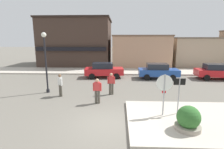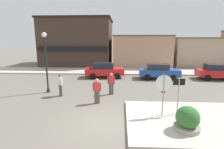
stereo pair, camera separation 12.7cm
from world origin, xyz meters
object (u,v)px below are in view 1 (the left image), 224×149
Objects in this scene: lamp_post at (45,54)px; parked_car_nearest at (104,70)px; stop_sign at (164,90)px; parked_car_third at (217,71)px; pedestrian_kerb_side at (97,90)px; pedestrian_crossing_near at (111,83)px; planter at (188,121)px; parked_car_second at (158,71)px; one_way_sign at (179,92)px; pedestrian_crossing_far at (60,84)px.

lamp_post reaches higher than parked_car_nearest.
parked_car_third is at bearing 50.62° from stop_sign.
pedestrian_crossing_near is at bearing 66.86° from pedestrian_kerb_side.
pedestrian_crossing_near reaches higher than planter.
pedestrian_crossing_near is (1.06, -5.74, 0.06)m from parked_car_nearest.
planter is at bearing -95.18° from parked_car_second.
stop_sign is at bearing -52.89° from pedestrian_crossing_near.
parked_car_second is 5.85m from parked_car_third.
planter is 12.63m from parked_car_third.
one_way_sign is at bearing -44.01° from pedestrian_crossing_near.
one_way_sign is at bearing -22.46° from pedestrian_crossing_far.
lamp_post is 2.82× the size of pedestrian_crossing_far.
lamp_post is 1.10× the size of parked_car_nearest.
one_way_sign is 0.51× the size of parked_car_third.
pedestrian_kerb_side reaches higher than parked_car_nearest.
lamp_post is at bearing 146.93° from planter.
parked_car_nearest is 5.62m from parked_car_second.
pedestrian_crossing_near is at bearing -79.49° from parked_car_nearest.
stop_sign is at bearing -26.57° from pedestrian_crossing_far.
lamp_post is (-7.71, 4.05, 1.44)m from stop_sign.
parked_car_nearest is at bearing 92.07° from pedestrian_kerb_side.
parked_car_nearest is 2.57× the size of pedestrian_kerb_side.
pedestrian_crossing_far is (-8.13, -5.95, 0.06)m from parked_car_second.
lamp_post is 1.10× the size of parked_car_third.
pedestrian_kerb_side reaches higher than parked_car_third.
parked_car_nearest is 7.59m from pedestrian_kerb_side.
stop_sign is 9.35m from parked_car_second.
pedestrian_kerb_side is at bearing -146.98° from parked_car_third.
stop_sign is at bearing 116.70° from planter.
pedestrian_kerb_side is (4.07, -2.13, -2.09)m from lamp_post.
parked_car_third is (7.54, 9.18, -0.71)m from stop_sign.
parked_car_third is (11.45, -0.32, 0.00)m from parked_car_nearest.
one_way_sign reaches higher than parked_car_nearest.
stop_sign is 0.57× the size of parked_car_second.
parked_car_second is at bearing -179.85° from parked_car_third.
pedestrian_crossing_far is (-6.44, 3.22, -0.65)m from stop_sign.
parked_car_nearest is 6.77m from pedestrian_crossing_far.
planter is 0.30× the size of parked_car_nearest.
parked_car_third is (6.72, 8.96, -0.52)m from one_way_sign.
lamp_post is 2.58m from pedestrian_crossing_far.
parked_car_second and parked_car_third have the same top height.
stop_sign is 1.43× the size of pedestrian_kerb_side.
planter is 5.53m from pedestrian_kerb_side.
one_way_sign is 7.87m from pedestrian_crossing_far.
stop_sign reaches higher than one_way_sign.
parked_car_nearest is 5.84m from pedestrian_crossing_near.
parked_car_third is at bearing 33.02° from pedestrian_kerb_side.
lamp_post is at bearing -151.43° from parked_car_second.
one_way_sign is 5.13m from pedestrian_crossing_near.
one_way_sign is (0.82, 0.22, -0.19)m from stop_sign.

